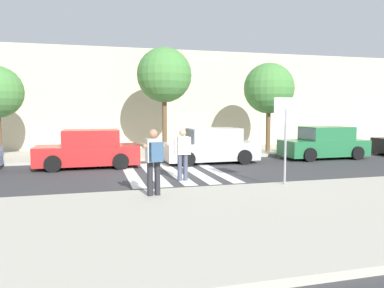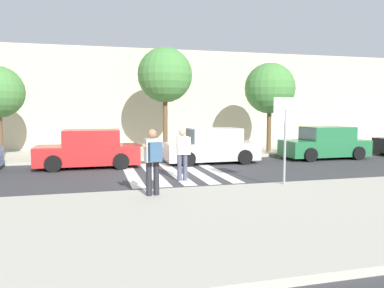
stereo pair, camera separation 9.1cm
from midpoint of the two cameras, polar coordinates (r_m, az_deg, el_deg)
name	(u,v)px [view 2 (the right image)]	position (r m, az deg, el deg)	size (l,w,h in m)	color
ground_plane	(175,173)	(13.99, -2.41, -4.48)	(120.00, 120.00, 0.00)	#38383A
sidewalk_near	(236,218)	(8.17, 7.07, -11.06)	(60.00, 6.00, 0.14)	#B2AD9E
sidewalk_far	(151,153)	(19.82, -6.10, -1.43)	(60.00, 4.80, 0.14)	#B2AD9E
building_facade_far	(141,101)	(24.06, -7.75, 6.58)	(56.00, 4.00, 5.90)	beige
crosswalk_stripe_0	(131,174)	(13.94, -9.04, -4.56)	(0.44, 5.20, 0.01)	silver
crosswalk_stripe_1	(153,173)	(14.04, -5.78, -4.45)	(0.44, 5.20, 0.01)	silver
crosswalk_stripe_2	(174,172)	(14.18, -2.58, -4.33)	(0.44, 5.20, 0.01)	silver
crosswalk_stripe_3	(194,171)	(14.37, 0.55, -4.20)	(0.44, 5.20, 0.01)	silver
crosswalk_stripe_4	(214,171)	(14.59, 3.59, -4.06)	(0.44, 5.20, 0.01)	silver
stop_sign	(285,121)	(11.37, 14.23, 3.35)	(0.76, 0.08, 2.57)	gray
photographer_with_backpack	(153,156)	(9.66, -5.73, -1.86)	(0.66, 0.90, 1.72)	#232328
pedestrian_crossing	(182,152)	(12.41, -1.28, -1.17)	(0.58, 0.25, 1.72)	#474C60
parked_car_red	(89,150)	(15.86, -15.26, -0.86)	(4.10, 1.92, 1.55)	red
parked_car_silver	(212,147)	(16.66, 3.21, -0.40)	(4.10, 1.92, 1.55)	#B7BABF
parked_car_green	(325,144)	(19.21, 19.74, 0.04)	(4.10, 1.92, 1.55)	#236B3D
street_tree_center	(165,75)	(18.89, -4.01, 10.39)	(2.72, 2.72, 5.30)	brown
street_tree_east	(270,89)	(20.24, 11.88, 8.26)	(2.65, 2.65, 4.67)	brown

